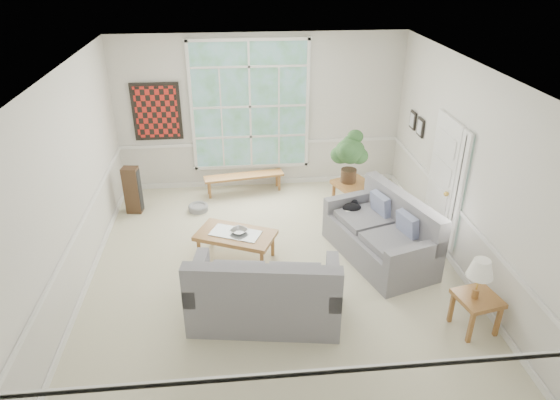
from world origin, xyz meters
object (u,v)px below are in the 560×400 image
(side_table, at_px, (475,312))
(loveseat_front, at_px, (265,284))
(end_table, at_px, (352,198))
(coffee_table, at_px, (236,246))
(loveseat_right, at_px, (380,229))

(side_table, bearing_deg, loveseat_front, 169.01)
(loveseat_front, xyz_separation_m, end_table, (1.77, 2.69, -0.22))
(coffee_table, height_order, side_table, side_table)
(loveseat_right, relative_size, coffee_table, 1.59)
(coffee_table, bearing_deg, side_table, -8.86)
(loveseat_right, relative_size, end_table, 3.11)
(coffee_table, distance_m, end_table, 2.48)
(loveseat_front, xyz_separation_m, side_table, (2.62, -0.51, -0.26))
(loveseat_right, bearing_deg, loveseat_front, -165.08)
(loveseat_right, xyz_separation_m, end_table, (-0.09, 1.48, -0.21))
(loveseat_front, height_order, end_table, loveseat_front)
(loveseat_front, height_order, coffee_table, loveseat_front)
(loveseat_front, bearing_deg, end_table, 65.10)
(loveseat_front, bearing_deg, side_table, -2.48)
(loveseat_right, bearing_deg, end_table, 75.25)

